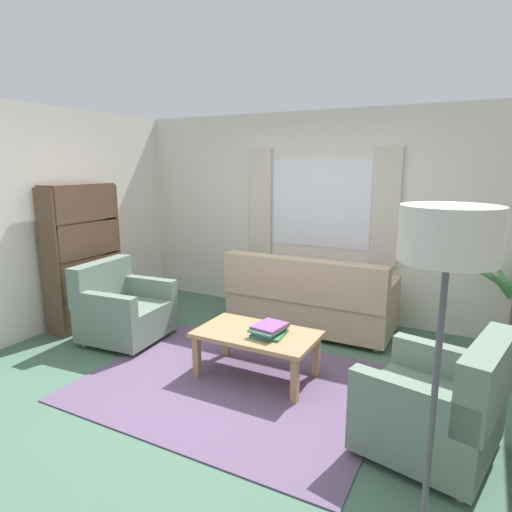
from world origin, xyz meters
TOP-DOWN VIEW (x-y plane):
  - ground_plane at (0.00, 0.00)m, footprint 6.24×6.24m
  - wall_back at (0.00, 2.26)m, footprint 5.32×0.12m
  - wall_left at (-2.66, 0.00)m, footprint 0.12×4.40m
  - window_with_curtains at (0.00, 2.18)m, footprint 1.98×0.07m
  - area_rug at (0.00, 0.00)m, footprint 2.59×2.01m
  - couch at (0.13, 1.55)m, footprint 1.90×0.82m
  - armchair_left at (-1.63, 0.33)m, footprint 0.88×0.90m
  - armchair_right at (1.71, -0.18)m, footprint 0.98×0.99m
  - coffee_table at (0.12, 0.23)m, footprint 1.10×0.64m
  - book_stack_on_table at (0.25, 0.23)m, footprint 0.30×0.36m
  - bookshelf at (-2.35, 0.51)m, footprint 0.30×0.94m
  - standing_lamp at (1.74, -1.12)m, footprint 0.41×0.41m

SIDE VIEW (x-z plane):
  - ground_plane at x=0.00m, z-range 0.00..0.00m
  - area_rug at x=0.00m, z-range 0.00..0.01m
  - armchair_left at x=-1.63m, z-range -0.09..0.79m
  - armchair_right at x=1.71m, z-range -0.09..0.79m
  - couch at x=0.13m, z-range -0.09..0.83m
  - coffee_table at x=0.12m, z-range 0.16..0.60m
  - book_stack_on_table at x=0.25m, z-range 0.44..0.54m
  - bookshelf at x=-2.35m, z-range 0.03..1.75m
  - wall_back at x=0.00m, z-range 0.00..2.60m
  - wall_left at x=-2.66m, z-range 0.00..2.60m
  - window_with_curtains at x=0.00m, z-range 0.75..2.15m
  - standing_lamp at x=1.74m, z-range 0.66..2.44m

